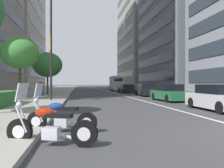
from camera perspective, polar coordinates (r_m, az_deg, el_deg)
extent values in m
cube|color=gray|center=(35.53, -17.58, -2.08)|extent=(160.00, 8.87, 0.15)
cube|color=silver|center=(40.46, -1.16, -1.90)|extent=(110.00, 0.16, 0.01)
cylinder|color=black|center=(5.79, -22.93, -11.31)|extent=(0.30, 0.63, 0.62)
cylinder|color=silver|center=(5.79, -22.93, -11.31)|extent=(0.21, 0.33, 0.31)
cylinder|color=black|center=(5.17, -7.19, -12.71)|extent=(0.30, 0.63, 0.62)
cylinder|color=silver|center=(5.17, -7.19, -12.71)|extent=(0.21, 0.33, 0.31)
cube|color=silver|center=(5.43, -15.53, -12.24)|extent=(0.36, 0.44, 0.28)
cube|color=black|center=(5.29, -13.74, -8.00)|extent=(0.40, 0.68, 0.10)
ellipsoid|color=#991E0A|center=(5.42, -17.19, -7.16)|extent=(0.36, 0.51, 0.24)
cylinder|color=silver|center=(5.64, -22.60, -8.46)|extent=(0.13, 0.32, 0.64)
cylinder|color=silver|center=(5.76, -21.88, -8.28)|extent=(0.13, 0.32, 0.64)
cylinder|color=silver|center=(5.61, -21.54, -3.84)|extent=(0.58, 0.21, 0.04)
sphere|color=silver|center=(5.71, -23.11, -4.98)|extent=(0.14, 0.14, 0.14)
cube|color=#B2BCC6|center=(5.65, -22.42, -1.99)|extent=(0.46, 0.24, 0.44)
cylinder|color=silver|center=(5.48, -12.17, -13.29)|extent=(0.29, 0.68, 0.16)
cylinder|color=black|center=(7.16, -19.02, -9.17)|extent=(0.28, 0.61, 0.60)
cylinder|color=silver|center=(7.16, -19.02, -9.17)|extent=(0.21, 0.32, 0.30)
cylinder|color=black|center=(6.63, -6.53, -9.91)|extent=(0.28, 0.61, 0.60)
cylinder|color=silver|center=(6.63, -6.53, -9.91)|extent=(0.21, 0.32, 0.30)
cube|color=silver|center=(6.86, -13.02, -9.71)|extent=(0.35, 0.44, 0.28)
cube|color=black|center=(6.74, -11.58, -6.32)|extent=(0.39, 0.68, 0.10)
ellipsoid|color=navy|center=(6.85, -14.37, -5.71)|extent=(0.36, 0.51, 0.24)
cylinder|color=silver|center=(7.02, -18.69, -6.84)|extent=(0.13, 0.32, 0.64)
cylinder|color=silver|center=(7.14, -18.19, -6.71)|extent=(0.13, 0.32, 0.64)
cylinder|color=silver|center=(7.01, -17.85, -3.12)|extent=(0.59, 0.20, 0.04)
sphere|color=silver|center=(7.09, -19.17, -4.05)|extent=(0.14, 0.14, 0.14)
cube|color=#B2BCC6|center=(7.04, -18.59, -1.64)|extent=(0.46, 0.24, 0.44)
cylinder|color=silver|center=(6.92, -10.40, -10.50)|extent=(0.27, 0.68, 0.16)
cube|color=#B7B7BC|center=(13.15, 26.14, -3.92)|extent=(4.22, 1.90, 0.75)
cube|color=black|center=(13.09, 26.23, -1.20)|extent=(2.15, 1.72, 0.50)
cylinder|color=black|center=(13.93, 20.13, -4.58)|extent=(0.62, 0.23, 0.62)
cylinder|color=black|center=(14.77, 25.84, -4.32)|extent=(0.62, 0.23, 0.62)
cylinder|color=black|center=(11.57, 26.51, -5.56)|extent=(0.62, 0.23, 0.62)
cube|color=#236038|center=(18.84, 14.69, -2.76)|extent=(4.27, 1.91, 0.70)
cube|color=black|center=(18.87, 14.63, -0.87)|extent=(2.17, 1.69, 0.54)
cylinder|color=black|center=(19.81, 10.88, -3.17)|extent=(0.63, 0.24, 0.62)
cylinder|color=black|center=(20.45, 15.01, -3.07)|extent=(0.63, 0.24, 0.62)
cylinder|color=black|center=(17.26, 14.31, -3.66)|extent=(0.63, 0.24, 0.62)
cylinder|color=black|center=(18.00, 18.89, -3.51)|extent=(0.63, 0.24, 0.62)
cube|color=black|center=(25.72, 9.03, -1.90)|extent=(4.30, 1.97, 0.77)
cube|color=black|center=(25.67, 9.05, -0.50)|extent=(2.23, 1.77, 0.49)
cylinder|color=black|center=(26.87, 6.43, -2.29)|extent=(0.63, 0.24, 0.62)
cylinder|color=black|center=(27.32, 9.92, -2.25)|extent=(0.63, 0.24, 0.62)
cylinder|color=black|center=(24.15, 8.02, -2.57)|extent=(0.63, 0.24, 0.62)
cylinder|color=black|center=(24.66, 11.85, -2.52)|extent=(0.63, 0.24, 0.62)
cube|color=black|center=(33.91, 3.85, -1.44)|extent=(4.38, 2.05, 0.73)
cube|color=black|center=(33.85, 3.88, -0.45)|extent=(2.32, 1.81, 0.45)
cylinder|color=black|center=(35.08, 1.91, -1.72)|extent=(0.63, 0.25, 0.62)
cylinder|color=black|center=(35.51, 4.56, -1.70)|extent=(0.63, 0.25, 0.62)
cylinder|color=black|center=(32.33, 3.07, -1.88)|extent=(0.63, 0.25, 0.62)
cylinder|color=black|center=(32.79, 5.93, -1.85)|extent=(0.63, 0.25, 0.62)
cube|color=#B7B7BC|center=(43.36, 1.05, 0.27)|extent=(5.60, 2.09, 2.65)
cube|color=black|center=(40.64, 1.63, 1.10)|extent=(0.08, 1.65, 0.56)
cylinder|color=black|center=(45.12, -0.42, -1.24)|extent=(0.73, 0.28, 0.72)
cylinder|color=black|center=(45.38, 1.79, -1.23)|extent=(0.73, 0.28, 0.72)
cylinder|color=black|center=(41.38, 0.23, -1.36)|extent=(0.73, 0.28, 0.72)
cylinder|color=black|center=(41.65, 2.64, -1.35)|extent=(0.73, 0.28, 0.72)
cylinder|color=#232326|center=(18.38, -15.63, 10.89)|extent=(0.18, 0.18, 9.47)
cube|color=gold|center=(17.99, -15.77, 10.23)|extent=(0.56, 0.03, 1.10)
cube|color=gold|center=(18.67, -15.50, 9.86)|extent=(0.56, 0.03, 1.10)
cube|color=#337033|center=(14.65, -26.64, -3.35)|extent=(4.75, 1.10, 0.83)
cylinder|color=#473323|center=(19.26, -22.90, 0.22)|extent=(0.22, 0.22, 2.67)
ellipsoid|color=#387A33|center=(19.42, -22.91, 7.45)|extent=(2.96, 2.96, 2.52)
cylinder|color=#473323|center=(27.86, -16.47, -0.22)|extent=(0.22, 0.22, 2.26)
ellipsoid|color=#2D6B2D|center=(27.95, -16.47, 4.84)|extent=(3.56, 3.56, 3.02)
cube|color=#33478C|center=(23.04, -17.92, -2.08)|extent=(0.37, 0.40, 0.82)
cube|color=#2D2D33|center=(23.02, -17.93, -0.36)|extent=(0.43, 0.48, 0.56)
sphere|color=beige|center=(23.02, -17.93, 0.62)|extent=(0.22, 0.22, 0.22)
cube|color=slate|center=(46.92, 19.68, 19.32)|extent=(20.29, 14.79, 33.73)
cube|color=#2D3842|center=(41.32, 10.55, 1.87)|extent=(18.26, 0.08, 1.50)
cube|color=#2D3842|center=(41.51, 10.55, 5.88)|extent=(18.26, 0.08, 1.50)
cube|color=#2D3842|center=(41.90, 10.55, 9.83)|extent=(18.26, 0.08, 1.50)
cube|color=#2D3842|center=(42.48, 10.56, 13.69)|extent=(18.26, 0.08, 1.50)
cube|color=#2D3842|center=(43.25, 10.56, 17.43)|extent=(18.26, 0.08, 1.50)
cube|color=gray|center=(72.15, 9.36, 20.03)|extent=(24.40, 14.77, 51.98)
cube|color=#384756|center=(65.99, 3.21, 2.50)|extent=(21.96, 0.08, 1.50)
cube|color=#384756|center=(66.28, 3.21, 6.02)|extent=(21.96, 0.08, 1.50)
cube|color=#384756|center=(66.81, 3.21, 9.48)|extent=(21.96, 0.08, 1.50)
cube|color=#384756|center=(67.59, 3.21, 12.89)|extent=(21.96, 0.08, 1.50)
cube|color=#384756|center=(68.60, 3.21, 16.20)|extent=(21.96, 0.08, 1.50)
cube|color=#384756|center=(69.83, 3.21, 19.40)|extent=(21.96, 0.08, 1.50)
cube|color=#2D3842|center=(63.49, -18.59, 2.33)|extent=(23.59, 0.08, 1.50)
cube|color=#2D3842|center=(63.78, -18.59, 6.07)|extent=(23.59, 0.08, 1.50)
cube|color=#2D3842|center=(64.34, -18.59, 9.76)|extent=(23.59, 0.08, 1.50)
cube|color=#2D3842|center=(65.17, -18.60, 13.38)|extent=(23.59, 0.08, 1.50)
cube|color=#2D3842|center=(66.25, -18.60, 16.89)|extent=(23.59, 0.08, 1.50)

